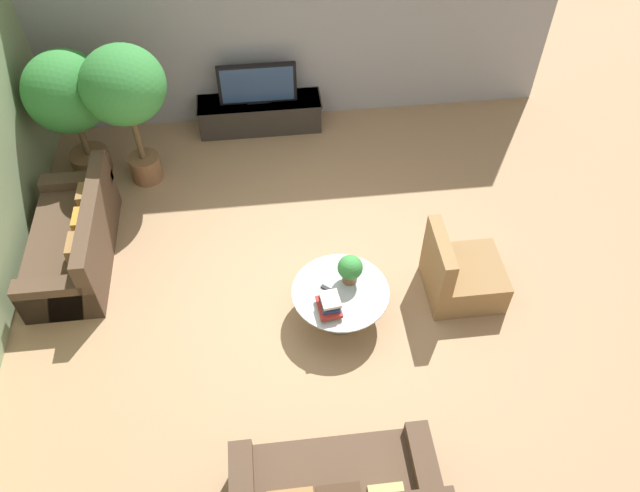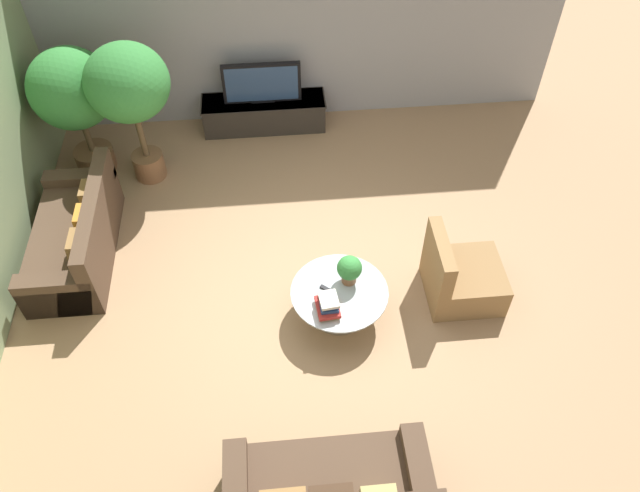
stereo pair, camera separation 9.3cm
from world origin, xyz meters
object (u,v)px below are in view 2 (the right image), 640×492
potted_palm_tall (73,94)px  potted_plant_tabletop (349,269)px  media_console (264,113)px  armchair_wicker (460,277)px  couch_by_wall (77,237)px  coffee_table (339,298)px  television (262,83)px  potted_palm_corner (129,88)px

potted_palm_tall → potted_plant_tabletop: bearing=-40.1°
media_console → armchair_wicker: (2.02, -3.20, 0.04)m
couch_by_wall → coffee_table: bearing=68.5°
television → couch_by_wall: (-2.21, -2.22, -0.44)m
potted_palm_corner → armchair_wicker: bearing=-33.0°
coffee_table → potted_palm_tall: (-2.94, 2.70, 0.87)m
media_console → potted_palm_tall: size_ratio=1.00×
media_console → potted_plant_tabletop: 3.35m
potted_palm_corner → coffee_table: bearing=-48.1°
potted_plant_tabletop → potted_palm_tall: bearing=139.9°
coffee_table → media_console: bearing=101.4°
media_console → potted_palm_corner: 2.10m
armchair_wicker → potted_plant_tabletop: armchair_wicker is taller
television → armchair_wicker: (2.02, -3.20, -0.45)m
couch_by_wall → potted_palm_corner: (0.68, 1.32, 1.06)m
television → couch_by_wall: size_ratio=0.58×
potted_palm_tall → potted_palm_corner: 0.79m
television → couch_by_wall: television is taller
television → couch_by_wall: 3.17m
television → armchair_wicker: 3.81m
armchair_wicker → potted_palm_corner: 4.37m
coffee_table → potted_plant_tabletop: 0.36m
television → potted_palm_tall: size_ratio=0.62×
television → potted_plant_tabletop: size_ratio=3.09×
media_console → potted_palm_corner: bearing=-149.6°
media_console → potted_plant_tabletop: bearing=-76.2°
media_console → couch_by_wall: 3.14m
media_console → potted_palm_tall: 2.53m
armchair_wicker → potted_palm_corner: potted_palm_corner is taller
potted_palm_tall → potted_palm_corner: potted_palm_corner is taller
media_console → coffee_table: bearing=-78.6°
coffee_table → couch_by_wall: size_ratio=0.56×
armchair_wicker → potted_palm_tall: bearing=59.4°
television → coffee_table: television is taller
couch_by_wall → armchair_wicker: size_ratio=2.12×
couch_by_wall → armchair_wicker: 4.34m
media_console → potted_plant_tabletop: size_ratio=5.02×
media_console → couch_by_wall: (-2.21, -2.22, 0.05)m
media_console → coffee_table: size_ratio=1.69×
armchair_wicker → potted_palm_tall: size_ratio=0.50×
potted_palm_corner → potted_plant_tabletop: (2.33, -2.33, -0.75)m
media_console → couch_by_wall: couch_by_wall is taller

